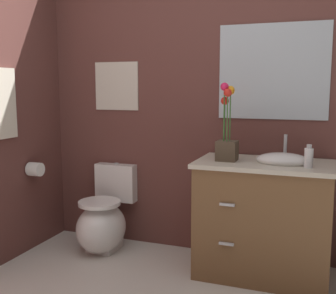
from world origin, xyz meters
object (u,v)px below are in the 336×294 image
object	(u,v)px
soap_bottle	(309,157)
hanging_towel	(1,104)
flower_vase	(227,136)
vanity_cabinet	(263,218)
wall_mirror	(273,72)
toilet_paper_roll	(35,169)
wall_poster	(117,86)
toilet	(104,221)

from	to	relation	value
soap_bottle	hanging_towel	bearing A→B (deg)	-171.28
flower_vase	hanging_towel	size ratio (longest dim) A/B	1.05
vanity_cabinet	hanging_towel	world-z (taller)	hanging_towel
wall_mirror	toilet_paper_roll	distance (m)	2.01
wall_mirror	hanging_towel	xyz separation A→B (m)	(-1.85, -0.74, -0.23)
flower_vase	toilet_paper_roll	xyz separation A→B (m)	(-1.54, -0.13, -0.32)
hanging_towel	wall_poster	bearing A→B (deg)	52.75
wall_poster	wall_mirror	bearing A→B (deg)	0.00
wall_poster	wall_mirror	world-z (taller)	wall_mirror
toilet	wall_mirror	world-z (taller)	wall_mirror
hanging_towel	soap_bottle	bearing A→B (deg)	8.72
toilet	wall_poster	bearing A→B (deg)	90.00
wall_poster	toilet_paper_roll	size ratio (longest dim) A/B	3.66
flower_vase	wall_mirror	size ratio (longest dim) A/B	0.68
soap_bottle	wall_poster	bearing A→B (deg)	165.36
wall_poster	toilet_paper_roll	xyz separation A→B (m)	(-0.51, -0.46, -0.66)
wall_mirror	toilet	bearing A→B (deg)	-168.28
toilet_paper_roll	flower_vase	bearing A→B (deg)	4.91
toilet	hanging_towel	size ratio (longest dim) A/B	1.33
flower_vase	soap_bottle	world-z (taller)	flower_vase
flower_vase	wall_mirror	xyz separation A→B (m)	(0.26, 0.33, 0.45)
soap_bottle	wall_poster	size ratio (longest dim) A/B	0.38
vanity_cabinet	toilet_paper_roll	distance (m)	1.83
soap_bottle	wall_poster	world-z (taller)	wall_poster
vanity_cabinet	hanging_towel	bearing A→B (deg)	-166.45
hanging_towel	toilet_paper_roll	xyz separation A→B (m)	(0.06, 0.28, -0.54)
flower_vase	vanity_cabinet	bearing A→B (deg)	8.23
wall_poster	toilet_paper_roll	bearing A→B (deg)	-137.63
vanity_cabinet	wall_mirror	size ratio (longest dim) A/B	1.26
wall_poster	toilet	bearing A→B (deg)	-90.00
wall_poster	hanging_towel	bearing A→B (deg)	-127.25
flower_vase	wall_poster	xyz separation A→B (m)	(-1.03, 0.33, 0.35)
vanity_cabinet	wall_mirror	xyz separation A→B (m)	(-0.00, 0.29, 1.03)
vanity_cabinet	toilet	bearing A→B (deg)	178.83
toilet_paper_roll	wall_mirror	bearing A→B (deg)	14.47
toilet	flower_vase	world-z (taller)	flower_vase
toilet_paper_roll	soap_bottle	bearing A→B (deg)	1.41
wall_poster	soap_bottle	bearing A→B (deg)	-14.64
wall_mirror	toilet_paper_roll	size ratio (longest dim) A/B	7.27
toilet	hanging_towel	distance (m)	1.22
soap_bottle	flower_vase	bearing A→B (deg)	171.66
toilet	wall_poster	distance (m)	1.13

